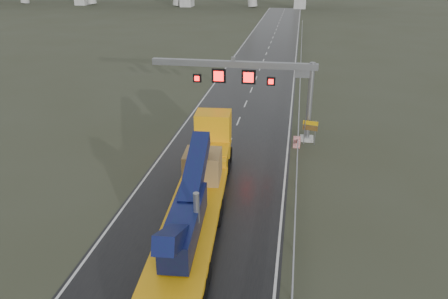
% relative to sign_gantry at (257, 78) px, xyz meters
% --- Properties ---
extents(ground, '(400.00, 400.00, 0.00)m').
position_rel_sign_gantry_xyz_m(ground, '(-2.10, -17.99, -5.61)').
color(ground, '#363928').
rests_on(ground, ground).
extents(road, '(11.00, 200.00, 0.02)m').
position_rel_sign_gantry_xyz_m(road, '(-2.10, 22.01, -5.60)').
color(road, black).
rests_on(road, ground).
extents(guardrail, '(0.20, 140.00, 1.40)m').
position_rel_sign_gantry_xyz_m(guardrail, '(4.00, 12.01, -4.91)').
color(guardrail, gray).
rests_on(guardrail, ground).
extents(sign_gantry, '(14.90, 1.20, 7.42)m').
position_rel_sign_gantry_xyz_m(sign_gantry, '(0.00, 0.00, 0.00)').
color(sign_gantry, '#A9A9A5').
rests_on(sign_gantry, ground).
extents(heavy_haul_truck, '(4.59, 21.38, 4.98)m').
position_rel_sign_gantry_xyz_m(heavy_haul_truck, '(-2.31, -13.17, -3.68)').
color(heavy_haul_truck, '#FFAE0E').
rests_on(heavy_haul_truck, ground).
extents(exit_sign_pair, '(1.31, 0.31, 2.27)m').
position_rel_sign_gantry_xyz_m(exit_sign_pair, '(5.00, -0.99, -4.03)').
color(exit_sign_pair, gray).
rests_on(exit_sign_pair, ground).
extents(striped_barrier, '(0.63, 0.37, 1.03)m').
position_rel_sign_gantry_xyz_m(striped_barrier, '(3.90, -1.94, -5.10)').
color(striped_barrier, red).
rests_on(striped_barrier, ground).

